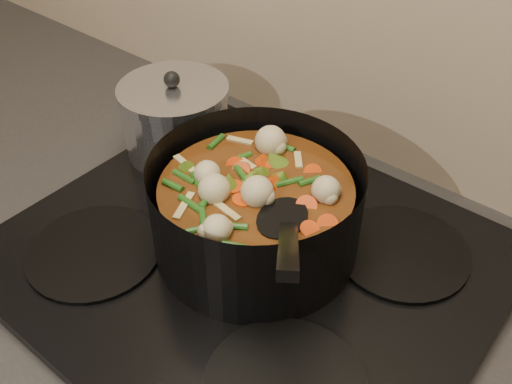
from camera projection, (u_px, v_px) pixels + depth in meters
The scene contains 3 objects.
stovetop at pixel (248, 257), 0.77m from camera, with size 0.62×0.54×0.03m.
stockpot at pixel (256, 210), 0.74m from camera, with size 0.36×0.36×0.20m.
saucepan at pixel (176, 119), 0.91m from camera, with size 0.17×0.17×0.14m.
Camera 1 is at (0.34, 1.52, 1.49)m, focal length 40.00 mm.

